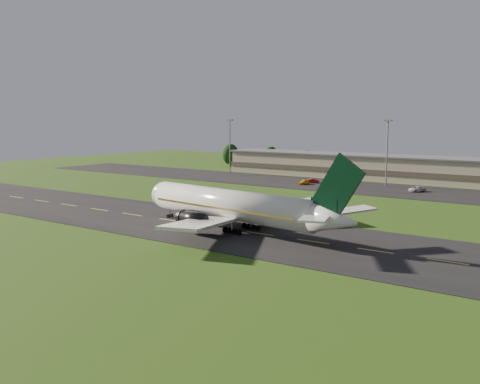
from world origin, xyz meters
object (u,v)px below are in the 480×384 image
Objects in this scene: terminal at (408,169)px; service_vehicle_c at (417,189)px; light_mast_centre at (387,145)px; service_vehicle_a at (304,182)px; service_vehicle_b at (313,181)px; light_mast_west at (230,140)px; airliner at (233,206)px.

terminal is 27.38× the size of service_vehicle_c.
terminal reaches higher than service_vehicle_c.
service_vehicle_a is at bearing -152.99° from light_mast_centre.
terminal reaches higher than service_vehicle_b.
service_vehicle_c is at bearing 12.49° from service_vehicle_a.
service_vehicle_b is at bearing -163.87° from light_mast_centre.
light_mast_west is 60.00m from light_mast_centre.
service_vehicle_a is at bearing -16.89° from light_mast_west.
service_vehicle_a is at bearing -130.78° from terminal.
service_vehicle_c is (71.89, -7.65, -11.90)m from light_mast_west.
light_mast_centre is 5.16× the size of service_vehicle_b.
airliner is 73.48m from service_vehicle_c.
light_mast_west is 41.06m from service_vehicle_a.
service_vehicle_a is at bearing -147.02° from service_vehicle_c.
terminal is 26.23m from service_vehicle_c.
light_mast_west reaches higher than service_vehicle_c.
light_mast_west reaches higher than service_vehicle_a.
terminal is 33.47× the size of service_vehicle_a.
airliner reaches higher than terminal.
light_mast_centre is 18.48m from service_vehicle_c.
light_mast_centre is 27.82m from service_vehicle_a.
service_vehicle_a is (-22.40, -11.42, -11.90)m from light_mast_centre.
service_vehicle_c is at bearing -120.52° from service_vehicle_b.
service_vehicle_b is at bearing -9.39° from light_mast_west.
airliner is 100.55m from light_mast_west.
service_vehicle_a is at bearing 115.31° from airliner.
airliner reaches higher than service_vehicle_b.
airliner is 0.35× the size of terminal.
terminal is 36.58m from service_vehicle_a.
airliner is at bearing -72.42° from service_vehicle_c.
service_vehicle_c is at bearing 87.93° from airliner.
terminal is (1.16, 96.29, -0.67)m from airliner.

